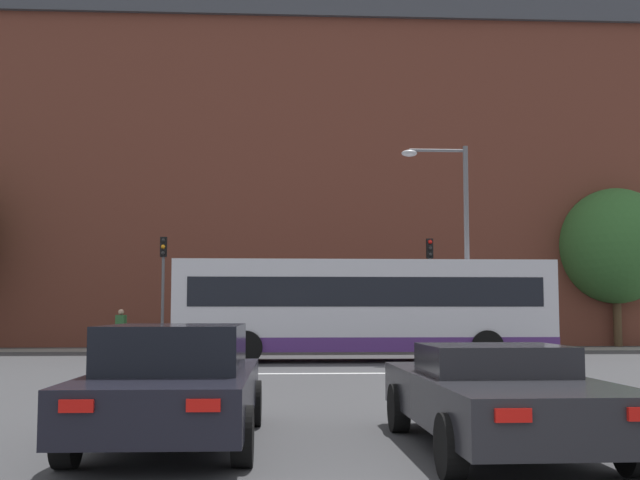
# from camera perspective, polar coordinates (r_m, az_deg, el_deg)

# --- Properties ---
(stop_line_strip) EXTENTS (8.54, 0.30, 0.01)m
(stop_line_strip) POSITION_cam_1_polar(r_m,az_deg,el_deg) (20.71, -1.25, -9.47)
(stop_line_strip) COLOR silver
(stop_line_strip) RESTS_ON ground_plane
(far_pavement) EXTENTS (69.49, 2.50, 0.01)m
(far_pavement) POSITION_cam_1_polar(r_m,az_deg,el_deg) (32.86, -1.98, -7.79)
(far_pavement) COLOR gray
(far_pavement) RESTS_ON ground_plane
(brick_civic_building) EXTENTS (40.65, 12.81, 23.18)m
(brick_civic_building) POSITION_cam_1_polar(r_m,az_deg,el_deg) (42.01, -7.08, 4.31)
(brick_civic_building) COLOR brown
(brick_civic_building) RESTS_ON ground_plane
(car_saloon_left) EXTENTS (2.07, 4.80, 1.45)m
(car_saloon_left) POSITION_cam_1_polar(r_m,az_deg,el_deg) (10.11, -10.29, -9.98)
(car_saloon_left) COLOR black
(car_saloon_left) RESTS_ON ground_plane
(car_roadster_right) EXTENTS (2.09, 4.94, 1.22)m
(car_roadster_right) POSITION_cam_1_polar(r_m,az_deg,el_deg) (9.75, 12.47, -10.72)
(car_roadster_right) COLOR #232328
(car_roadster_right) RESTS_ON ground_plane
(bus_crossing_lead) EXTENTS (11.85, 2.73, 3.17)m
(bus_crossing_lead) POSITION_cam_1_polar(r_m,az_deg,el_deg) (25.67, 3.07, -4.79)
(bus_crossing_lead) COLOR silver
(bus_crossing_lead) RESTS_ON ground_plane
(traffic_light_far_right) EXTENTS (0.26, 0.31, 4.49)m
(traffic_light_far_right) POSITION_cam_1_polar(r_m,az_deg,el_deg) (32.62, 7.83, -2.51)
(traffic_light_far_right) COLOR slate
(traffic_light_far_right) RESTS_ON ground_plane
(traffic_light_far_left) EXTENTS (0.26, 0.31, 4.52)m
(traffic_light_far_left) POSITION_cam_1_polar(r_m,az_deg,el_deg) (32.46, -11.10, -2.42)
(traffic_light_far_left) COLOR slate
(traffic_light_far_left) RESTS_ON ground_plane
(street_lamp_junction) EXTENTS (2.16, 0.36, 6.90)m
(street_lamp_junction) POSITION_cam_1_polar(r_m,az_deg,el_deg) (26.06, 9.57, 0.87)
(street_lamp_junction) COLOR slate
(street_lamp_junction) RESTS_ON ground_plane
(pedestrian_waiting) EXTENTS (0.44, 0.31, 1.77)m
(pedestrian_waiting) POSITION_cam_1_polar(r_m,az_deg,el_deg) (32.89, 1.14, -5.98)
(pedestrian_waiting) COLOR black
(pedestrian_waiting) RESTS_ON ground_plane
(pedestrian_walking_east) EXTENTS (0.46, 0.36, 1.64)m
(pedestrian_walking_east) POSITION_cam_1_polar(r_m,az_deg,el_deg) (33.33, -13.98, -5.97)
(pedestrian_walking_east) COLOR black
(pedestrian_walking_east) RESTS_ON ground_plane
(tree_kerbside) EXTENTS (4.91, 4.91, 7.04)m
(tree_kerbside) POSITION_cam_1_polar(r_m,az_deg,el_deg) (38.12, 20.25, -0.40)
(tree_kerbside) COLOR #4C3823
(tree_kerbside) RESTS_ON ground_plane
(tree_distant) EXTENTS (3.77, 3.77, 6.47)m
(tree_distant) POSITION_cam_1_polar(r_m,az_deg,el_deg) (40.48, 19.09, -0.66)
(tree_distant) COLOR #4C3823
(tree_distant) RESTS_ON ground_plane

